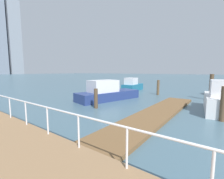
% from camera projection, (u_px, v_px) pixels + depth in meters
% --- Properties ---
extents(ground_plane, '(300.00, 300.00, 0.00)m').
position_uv_depth(ground_plane, '(17.00, 100.00, 14.75)').
color(ground_plane, '#476675').
extents(floating_dock, '(12.95, 2.00, 0.18)m').
position_uv_depth(floating_dock, '(155.00, 114.00, 9.66)').
color(floating_dock, brown).
rests_on(floating_dock, ground_plane).
extents(boardwalk_railing, '(0.06, 28.13, 1.08)m').
position_uv_depth(boardwalk_railing, '(47.00, 113.00, 5.78)').
color(boardwalk_railing, white).
rests_on(boardwalk_railing, boardwalk).
extents(dock_piling_0, '(0.30, 0.30, 1.76)m').
position_uv_depth(dock_piling_0, '(158.00, 87.00, 18.27)').
color(dock_piling_0, brown).
rests_on(dock_piling_0, ground_plane).
extents(dock_piling_1, '(0.27, 0.27, 1.98)m').
position_uv_depth(dock_piling_1, '(223.00, 104.00, 8.50)').
color(dock_piling_1, brown).
rests_on(dock_piling_1, ground_plane).
extents(dock_piling_2, '(0.36, 0.36, 2.54)m').
position_uv_depth(dock_piling_2, '(211.00, 87.00, 14.68)').
color(dock_piling_2, brown).
rests_on(dock_piling_2, ground_plane).
extents(dock_piling_3, '(0.29, 0.29, 1.50)m').
position_uv_depth(dock_piling_3, '(96.00, 98.00, 11.58)').
color(dock_piling_3, brown).
rests_on(dock_piling_3, ground_plane).
extents(moored_boat_0, '(4.21, 2.08, 1.87)m').
position_uv_depth(moored_boat_0, '(132.00, 86.00, 22.38)').
color(moored_boat_0, '#1E6B8C').
rests_on(moored_boat_0, ground_plane).
extents(moored_boat_1, '(6.85, 3.67, 1.96)m').
position_uv_depth(moored_boat_1, '(107.00, 93.00, 14.99)').
color(moored_boat_1, navy).
rests_on(moored_boat_1, ground_plane).
extents(moored_boat_3, '(4.52, 2.70, 2.26)m').
position_uv_depth(moored_boat_3, '(224.00, 101.00, 10.15)').
color(moored_boat_3, white).
rests_on(moored_boat_3, ground_plane).
extents(skyline_tower_7, '(11.58, 14.25, 67.78)m').
position_uv_depth(skyline_tower_7, '(12.00, 38.00, 145.07)').
color(skyline_tower_7, '#8C939E').
rests_on(skyline_tower_7, ground_plane).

